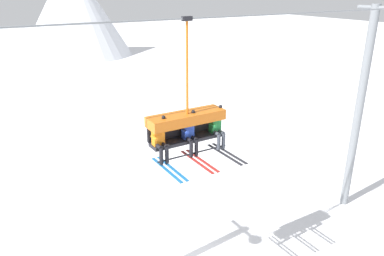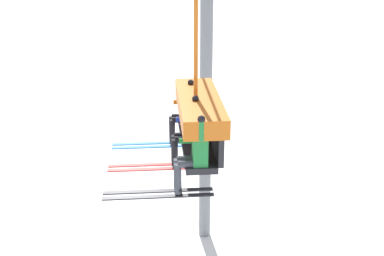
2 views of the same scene
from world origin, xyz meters
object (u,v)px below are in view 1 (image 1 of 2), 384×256
at_px(lift_tower_far, 360,108).
at_px(skier_orange, 160,140).
at_px(skier_blue, 190,133).
at_px(skier_green, 217,127).
at_px(chairlift_chair, 186,122).

bearing_deg(lift_tower_far, skier_orange, -174.83).
xyz_separation_m(skier_blue, skier_green, (0.97, 0.00, 0.00)).
bearing_deg(skier_green, skier_blue, 180.00).
bearing_deg(chairlift_chair, skier_orange, -167.49).
bearing_deg(skier_orange, chairlift_chair, 12.51).
relative_size(lift_tower_far, skier_blue, 5.49).
bearing_deg(skier_orange, lift_tower_far, 5.17).
xyz_separation_m(skier_orange, skier_blue, (0.97, 0.00, 0.00)).
relative_size(chairlift_chair, skier_orange, 2.27).
bearing_deg(skier_blue, skier_green, 0.00).
height_order(chairlift_chair, skier_blue, chairlift_chair).
xyz_separation_m(lift_tower_far, skier_orange, (-10.21, -0.92, 1.01)).
distance_m(chairlift_chair, skier_orange, 1.03).
height_order(chairlift_chair, skier_green, chairlift_chair).
bearing_deg(skier_orange, skier_blue, 0.00).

